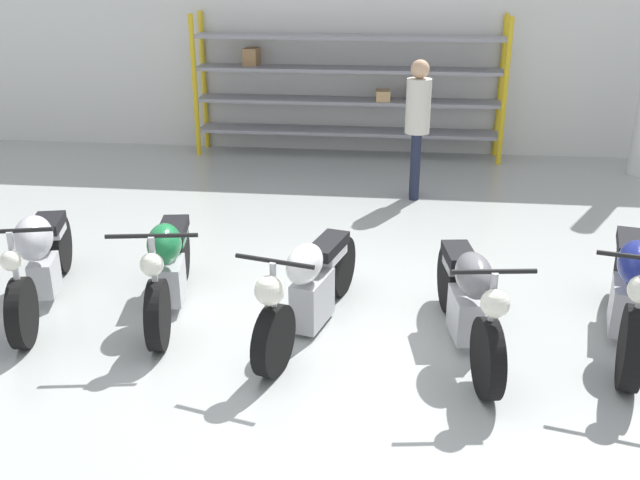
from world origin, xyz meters
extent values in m
plane|color=#9EA3A0|center=(0.00, 0.00, 0.00)|extent=(30.00, 30.00, 0.00)
cube|color=silver|center=(0.00, 6.31, 1.80)|extent=(30.00, 0.08, 3.60)
cylinder|color=gold|center=(-2.61, 5.67, 1.11)|extent=(0.08, 0.08, 2.22)
cylinder|color=gold|center=(2.20, 5.67, 1.11)|extent=(0.08, 0.08, 2.22)
cylinder|color=gold|center=(-2.61, 6.22, 1.11)|extent=(0.08, 0.08, 2.22)
cylinder|color=gold|center=(2.20, 6.22, 1.11)|extent=(0.08, 0.08, 2.22)
cube|color=gray|center=(-0.20, 5.95, 0.40)|extent=(4.81, 0.55, 0.05)
cube|color=gray|center=(-0.20, 5.95, 0.89)|extent=(4.81, 0.55, 0.05)
cube|color=gray|center=(-0.20, 5.95, 1.38)|extent=(4.81, 0.55, 0.05)
cube|color=gray|center=(-0.20, 5.95, 1.88)|extent=(4.81, 0.55, 0.05)
cube|color=silver|center=(0.85, 6.06, 1.02)|extent=(0.23, 0.27, 0.21)
cube|color=tan|center=(0.36, 5.89, 1.00)|extent=(0.24, 0.31, 0.16)
cube|color=#A87F51|center=(-1.76, 6.07, 1.54)|extent=(0.25, 0.31, 0.27)
cylinder|color=black|center=(-2.37, -0.49, 0.30)|extent=(0.26, 0.61, 0.60)
cylinder|color=black|center=(-2.75, 0.99, 0.30)|extent=(0.26, 0.61, 0.60)
cube|color=#ADADB2|center=(-2.57, 0.29, 0.27)|extent=(0.30, 0.44, 0.33)
ellipsoid|color=#B7B7BF|center=(-2.53, 0.13, 0.71)|extent=(0.45, 0.60, 0.38)
cube|color=black|center=(-2.66, 0.64, 0.65)|extent=(0.37, 0.52, 0.10)
cube|color=#B7B7BF|center=(-2.68, 0.73, 0.56)|extent=(0.30, 0.37, 0.12)
cylinder|color=#ADADB2|center=(-2.38, -0.47, 0.65)|extent=(0.06, 0.06, 0.70)
sphere|color=silver|center=(-2.36, -0.54, 0.79)|extent=(0.17, 0.17, 0.17)
cylinder|color=black|center=(-2.38, -0.44, 1.00)|extent=(0.65, 0.20, 0.04)
cylinder|color=black|center=(-1.25, -0.40, 0.30)|extent=(0.22, 0.61, 0.60)
cylinder|color=black|center=(-1.47, 0.94, 0.30)|extent=(0.22, 0.61, 0.60)
cube|color=#ADADB2|center=(-1.37, 0.32, 0.27)|extent=(0.29, 0.47, 0.37)
ellipsoid|color=#196B38|center=(-1.34, 0.15, 0.70)|extent=(0.37, 0.51, 0.35)
cube|color=black|center=(-1.42, 0.65, 0.65)|extent=(0.33, 0.55, 0.10)
cube|color=#196B38|center=(-1.43, 0.70, 0.56)|extent=(0.27, 0.39, 0.12)
cylinder|color=#ADADB2|center=(-1.25, -0.38, 0.64)|extent=(0.06, 0.06, 0.68)
sphere|color=silver|center=(-1.24, -0.45, 0.77)|extent=(0.19, 0.19, 0.19)
cylinder|color=black|center=(-1.25, -0.35, 0.97)|extent=(0.72, 0.16, 0.04)
cylinder|color=black|center=(-0.23, -0.68, 0.29)|extent=(0.27, 0.59, 0.57)
cylinder|color=black|center=(0.14, 0.79, 0.29)|extent=(0.27, 0.59, 0.57)
cube|color=#ADADB2|center=(-0.03, 0.10, 0.26)|extent=(0.35, 0.56, 0.43)
ellipsoid|color=silver|center=(-0.07, -0.06, 0.67)|extent=(0.38, 0.54, 0.32)
cube|color=black|center=(0.06, 0.47, 0.62)|extent=(0.36, 0.61, 0.10)
cube|color=silver|center=(0.08, 0.53, 0.53)|extent=(0.28, 0.44, 0.12)
cylinder|color=#ADADB2|center=(-0.23, -0.66, 0.61)|extent=(0.06, 0.06, 0.64)
sphere|color=silver|center=(-0.25, -0.73, 0.73)|extent=(0.23, 0.23, 0.23)
cylinder|color=black|center=(-0.22, -0.63, 0.93)|extent=(0.62, 0.19, 0.04)
cylinder|color=black|center=(1.37, -0.79, 0.30)|extent=(0.21, 0.62, 0.61)
cylinder|color=black|center=(1.17, 0.58, 0.30)|extent=(0.21, 0.62, 0.61)
cube|color=#ADADB2|center=(1.26, -0.06, 0.27)|extent=(0.28, 0.47, 0.37)
ellipsoid|color=slate|center=(1.29, -0.23, 0.71)|extent=(0.36, 0.59, 0.33)
cube|color=black|center=(1.21, 0.30, 0.66)|extent=(0.30, 0.49, 0.10)
cube|color=slate|center=(1.20, 0.34, 0.57)|extent=(0.24, 0.35, 0.12)
cylinder|color=#ADADB2|center=(1.37, -0.77, 0.64)|extent=(0.06, 0.06, 0.67)
sphere|color=silver|center=(1.38, -0.84, 0.78)|extent=(0.21, 0.21, 0.21)
cylinder|color=black|center=(1.36, -0.74, 0.98)|extent=(0.60, 0.12, 0.04)
cylinder|color=black|center=(2.44, -0.55, 0.33)|extent=(0.29, 0.67, 0.66)
cylinder|color=black|center=(2.78, 0.89, 0.33)|extent=(0.29, 0.67, 0.66)
cube|color=#ADADB2|center=(2.62, 0.22, 0.29)|extent=(0.36, 0.53, 0.40)
ellipsoid|color=navy|center=(2.58, 0.05, 0.76)|extent=(0.41, 0.60, 0.34)
cube|color=black|center=(2.71, 0.62, 0.71)|extent=(0.37, 0.62, 0.10)
cube|color=navy|center=(2.72, 0.64, 0.62)|extent=(0.29, 0.44, 0.12)
cylinder|color=#ADADB2|center=(2.44, -0.53, 0.68)|extent=(0.06, 0.06, 0.70)
cylinder|color=#1E2338|center=(0.87, 3.94, 0.44)|extent=(0.13, 0.13, 0.88)
cylinder|color=#1E2338|center=(0.88, 3.76, 0.44)|extent=(0.13, 0.13, 0.88)
cylinder|color=beige|center=(0.88, 3.85, 1.24)|extent=(0.32, 0.32, 0.70)
sphere|color=tan|center=(0.88, 3.85, 1.71)|extent=(0.24, 0.24, 0.24)
camera|label=1|loc=(0.67, -5.40, 3.03)|focal=40.00mm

